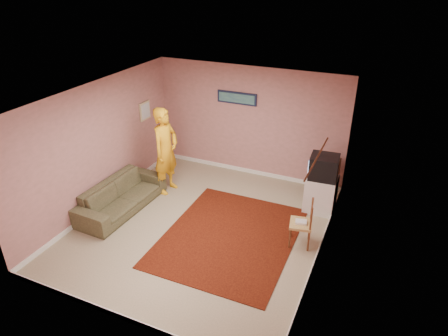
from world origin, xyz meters
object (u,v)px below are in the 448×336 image
at_px(tv_cabinet, 321,194).
at_px(person, 166,151).
at_px(crt_tv, 324,167).
at_px(chair_b, 301,219).
at_px(sofa, 121,196).
at_px(chair_a, 326,175).

bearing_deg(tv_cabinet, person, -170.24).
xyz_separation_m(crt_tv, chair_b, (-0.08, -1.28, -0.44)).
bearing_deg(person, sofa, 161.05).
bearing_deg(tv_cabinet, sofa, -156.71).
relative_size(chair_b, sofa, 0.23).
bearing_deg(crt_tv, tv_cabinet, 0.00).
relative_size(crt_tv, chair_b, 1.21).
relative_size(tv_cabinet, sofa, 0.36).
distance_m(tv_cabinet, person, 3.38).
height_order(crt_tv, person, person).
height_order(crt_tv, chair_a, crt_tv).
bearing_deg(sofa, chair_b, -82.41).
distance_m(sofa, person, 1.33).
xyz_separation_m(chair_a, chair_b, (-0.09, -1.72, -0.06)).
bearing_deg(sofa, person, -21.69).
bearing_deg(chair_a, person, -145.98).
bearing_deg(chair_b, sofa, -95.58).
relative_size(crt_tv, chair_a, 1.07).
relative_size(sofa, person, 1.07).
height_order(chair_a, person, person).
distance_m(tv_cabinet, sofa, 4.08).
xyz_separation_m(crt_tv, chair_a, (0.00, 0.44, -0.39)).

